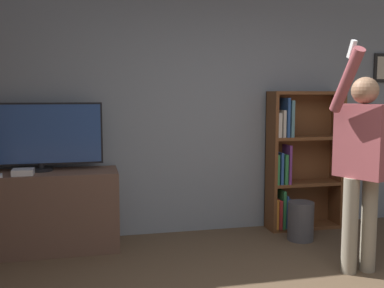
% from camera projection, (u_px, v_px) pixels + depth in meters
% --- Properties ---
extents(wall_back, '(7.08, 0.09, 2.70)m').
position_uv_depth(wall_back, '(205.00, 109.00, 4.92)').
color(wall_back, gray).
rests_on(wall_back, ground_plane).
extents(tv_ledge, '(1.45, 0.52, 0.77)m').
position_uv_depth(tv_ledge, '(42.00, 212.00, 4.33)').
color(tv_ledge, brown).
rests_on(tv_ledge, ground_plane).
extents(television, '(1.18, 0.22, 0.66)m').
position_uv_depth(television, '(40.00, 136.00, 4.31)').
color(television, black).
rests_on(television, tv_ledge).
extents(game_console, '(0.19, 0.17, 0.06)m').
position_uv_depth(game_console, '(23.00, 172.00, 4.13)').
color(game_console, white).
rests_on(game_console, tv_ledge).
extents(remote_loose, '(0.06, 0.14, 0.02)m').
position_uv_depth(remote_loose, '(0.00, 175.00, 4.05)').
color(remote_loose, white).
rests_on(remote_loose, tv_ledge).
extents(bookshelf, '(0.84, 0.28, 1.55)m').
position_uv_depth(bookshelf, '(297.00, 163.00, 5.04)').
color(bookshelf, brown).
rests_on(bookshelf, ground_plane).
extents(person, '(0.58, 0.55, 1.93)m').
position_uv_depth(person, '(363.00, 156.00, 3.74)').
color(person, gray).
rests_on(person, ground_plane).
extents(waste_bin, '(0.27, 0.27, 0.40)m').
position_uv_depth(waste_bin, '(301.00, 221.00, 4.67)').
color(waste_bin, '#4C4C51').
rests_on(waste_bin, ground_plane).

